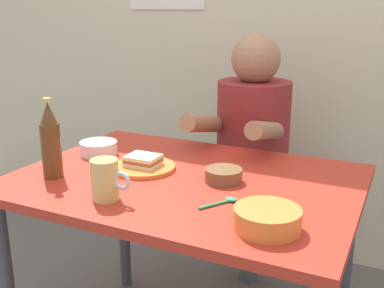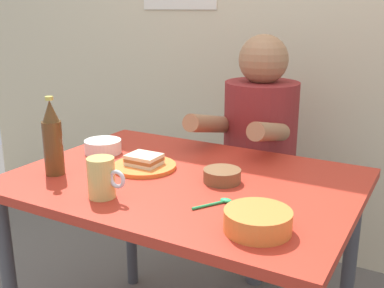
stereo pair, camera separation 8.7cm
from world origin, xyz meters
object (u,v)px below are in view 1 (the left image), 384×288
(sandwich, at_px, (143,160))
(beer_mug, at_px, (106,180))
(stool, at_px, (250,214))
(rice_bowl_white, at_px, (99,147))
(plate_orange, at_px, (143,167))
(beer_bottle, at_px, (51,142))
(dining_table, at_px, (185,203))
(person_seated, at_px, (252,128))

(sandwich, distance_m, beer_mug, 0.27)
(stool, xyz_separation_m, rice_bowl_white, (-0.42, -0.55, 0.42))
(stool, distance_m, sandwich, 0.78)
(stool, relative_size, beer_mug, 3.57)
(plate_orange, xyz_separation_m, rice_bowl_white, (-0.24, 0.07, 0.02))
(plate_orange, relative_size, rice_bowl_white, 1.57)
(stool, bearing_deg, beer_bottle, -116.80)
(stool, distance_m, beer_bottle, 1.05)
(dining_table, bearing_deg, person_seated, 88.18)
(dining_table, relative_size, person_seated, 1.53)
(dining_table, relative_size, plate_orange, 5.00)
(sandwich, height_order, beer_bottle, beer_bottle)
(stool, relative_size, rice_bowl_white, 3.21)
(stool, distance_m, beer_mug, 1.01)
(plate_orange, xyz_separation_m, sandwich, (0.00, 0.00, 0.02))
(beer_mug, xyz_separation_m, rice_bowl_white, (-0.28, 0.34, -0.03))
(person_seated, bearing_deg, stool, 90.00)
(dining_table, bearing_deg, plate_orange, 177.64)
(dining_table, xyz_separation_m, beer_bottle, (-0.39, -0.18, 0.21))
(person_seated, relative_size, sandwich, 6.54)
(beer_mug, bearing_deg, rice_bowl_white, 129.62)
(person_seated, height_order, rice_bowl_white, person_seated)
(sandwich, xyz_separation_m, beer_bottle, (-0.23, -0.19, 0.09))
(stool, height_order, sandwich, sandwich)
(beer_bottle, bearing_deg, stool, 63.20)
(plate_orange, relative_size, beer_mug, 1.75)
(dining_table, xyz_separation_m, sandwich, (-0.16, 0.01, 0.13))
(plate_orange, xyz_separation_m, beer_bottle, (-0.23, -0.19, 0.11))
(beer_mug, height_order, beer_bottle, beer_bottle)
(person_seated, bearing_deg, beer_bottle, -117.12)
(sandwich, bearing_deg, person_seated, 73.24)
(stool, relative_size, beer_bottle, 1.72)
(plate_orange, bearing_deg, person_seated, 73.24)
(sandwich, height_order, beer_mug, beer_mug)
(plate_orange, height_order, sandwich, sandwich)
(sandwich, height_order, rice_bowl_white, same)
(stool, height_order, person_seated, person_seated)
(beer_bottle, bearing_deg, sandwich, 40.08)
(plate_orange, distance_m, beer_mug, 0.28)
(plate_orange, bearing_deg, sandwich, 0.00)
(stool, bearing_deg, sandwich, -106.48)
(beer_mug, bearing_deg, plate_orange, 98.59)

